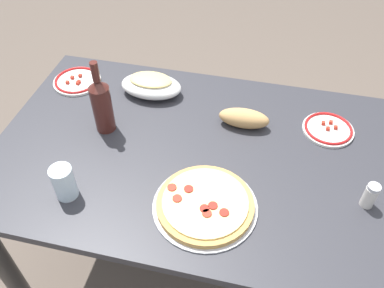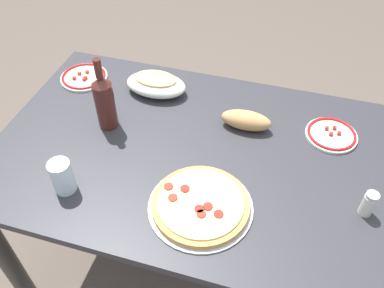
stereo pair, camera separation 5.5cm
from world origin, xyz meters
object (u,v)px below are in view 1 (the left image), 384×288
object	(u,v)px
baked_pasta_dish	(151,85)
water_glass	(64,182)
dining_table	(192,173)
side_plate_near	(77,81)
pepperoni_pizza	(205,204)
bread_loaf	(244,118)
wine_bottle	(102,104)
spice_shaker	(370,196)
side_plate_far	(328,129)

from	to	relation	value
baked_pasta_dish	water_glass	bearing A→B (deg)	-100.91
dining_table	side_plate_near	xyz separation A→B (m)	(-0.55, 0.27, 0.13)
dining_table	water_glass	xyz separation A→B (m)	(-0.33, -0.27, 0.18)
pepperoni_pizza	side_plate_near	xyz separation A→B (m)	(-0.64, 0.49, -0.01)
baked_pasta_dish	bread_loaf	xyz separation A→B (m)	(0.38, -0.11, -0.01)
bread_loaf	wine_bottle	bearing A→B (deg)	-165.30
dining_table	bread_loaf	world-z (taller)	bread_loaf
wine_bottle	water_glass	world-z (taller)	wine_bottle
baked_pasta_dish	bread_loaf	distance (m)	0.39
dining_table	water_glass	size ratio (longest dim) A/B	11.97
spice_shaker	bread_loaf	bearing A→B (deg)	147.16
baked_pasta_dish	wine_bottle	size ratio (longest dim) A/B	0.86
water_glass	spice_shaker	distance (m)	0.91
pepperoni_pizza	wine_bottle	distance (m)	0.50
spice_shaker	pepperoni_pizza	bearing A→B (deg)	-165.60
bread_loaf	dining_table	bearing A→B (deg)	-132.90
spice_shaker	baked_pasta_dish	bearing A→B (deg)	154.90
baked_pasta_dish	wine_bottle	xyz separation A→B (m)	(-0.10, -0.23, 0.07)
wine_bottle	bread_loaf	world-z (taller)	wine_bottle
side_plate_far	baked_pasta_dish	bearing A→B (deg)	174.62
side_plate_near	spice_shaker	distance (m)	1.17
dining_table	baked_pasta_dish	bearing A→B (deg)	130.09
wine_bottle	bread_loaf	size ratio (longest dim) A/B	1.54
pepperoni_pizza	baked_pasta_dish	xyz separation A→B (m)	(-0.32, 0.49, 0.03)
water_glass	side_plate_near	bearing A→B (deg)	111.65
spice_shaker	dining_table	bearing A→B (deg)	169.85
dining_table	side_plate_near	bearing A→B (deg)	153.82
side_plate_near	side_plate_far	distance (m)	1.00
wine_bottle	side_plate_far	size ratio (longest dim) A/B	1.54
water_glass	dining_table	bearing A→B (deg)	39.26
baked_pasta_dish	wine_bottle	distance (m)	0.26
bread_loaf	side_plate_near	bearing A→B (deg)	171.58
wine_bottle	side_plate_near	bearing A→B (deg)	133.54
dining_table	pepperoni_pizza	size ratio (longest dim) A/B	4.31
bread_loaf	spice_shaker	bearing A→B (deg)	-32.84
side_plate_far	side_plate_near	bearing A→B (deg)	176.43
side_plate_near	dining_table	bearing A→B (deg)	-26.18
wine_bottle	spice_shaker	world-z (taller)	wine_bottle
side_plate_far	bread_loaf	world-z (taller)	bread_loaf
side_plate_near	spice_shaker	size ratio (longest dim) A/B	2.21
baked_pasta_dish	side_plate_near	bearing A→B (deg)	-179.67
baked_pasta_dish	spice_shaker	distance (m)	0.88
side_plate_near	bread_loaf	bearing A→B (deg)	-8.42
water_glass	side_plate_far	world-z (taller)	water_glass
wine_bottle	bread_loaf	xyz separation A→B (m)	(0.48, 0.13, -0.08)
water_glass	bread_loaf	size ratio (longest dim) A/B	0.63
side_plate_far	bread_loaf	xyz separation A→B (m)	(-0.30, -0.04, 0.03)
baked_pasta_dish	spice_shaker	bearing A→B (deg)	-25.10
wine_bottle	bread_loaf	bearing A→B (deg)	14.70
pepperoni_pizza	side_plate_far	distance (m)	0.56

